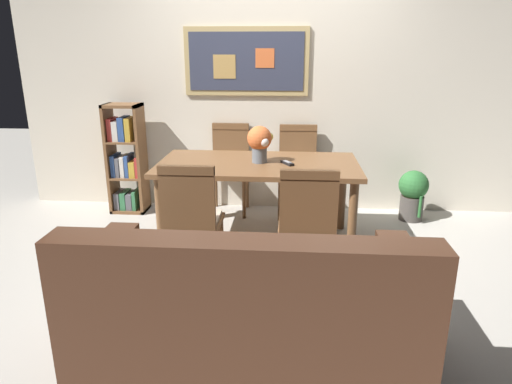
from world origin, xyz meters
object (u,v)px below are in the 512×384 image
at_px(leather_couch, 247,313).
at_px(dining_chair_near_right, 307,219).
at_px(dining_chair_far_right, 298,163).
at_px(dining_chair_far_left, 230,161).
at_px(flower_vase, 260,141).
at_px(dining_chair_near_left, 191,213).
at_px(bookshelf, 126,161).
at_px(dining_table, 258,172).
at_px(tv_remote, 287,163).
at_px(potted_ivy, 413,193).

bearing_deg(leather_couch, dining_chair_near_right, 67.84).
distance_m(dining_chair_far_right, dining_chair_far_left, 0.70).
bearing_deg(flower_vase, dining_chair_far_left, 114.31).
distance_m(dining_chair_near_left, bookshelf, 1.79).
bearing_deg(dining_table, dining_chair_far_right, 66.06).
height_order(dining_chair_far_right, bookshelf, bookshelf).
xyz_separation_m(dining_chair_near_left, dining_chair_near_right, (0.82, -0.05, 0.00)).
relative_size(dining_table, dining_chair_near_left, 1.86).
bearing_deg(tv_remote, flower_vase, 168.12).
bearing_deg(dining_chair_far_right, tv_remote, -96.94).
bearing_deg(flower_vase, dining_table, -151.84).
relative_size(dining_table, dining_chair_near_right, 1.86).
bearing_deg(dining_chair_far_right, flower_vase, -113.32).
bearing_deg(dining_chair_near_right, dining_chair_far_right, 91.78).
height_order(dining_chair_far_left, dining_chair_near_right, same).
distance_m(dining_table, leather_couch, 1.68).
relative_size(dining_chair_near_left, bookshelf, 0.81).
relative_size(dining_chair_far_right, potted_ivy, 1.80).
distance_m(dining_chair_far_left, leather_couch, 2.51).
bearing_deg(bookshelf, potted_ivy, -1.07).
distance_m(dining_chair_far_right, potted_ivy, 1.18).
bearing_deg(dining_chair_near_right, dining_chair_near_left, 176.66).
relative_size(dining_chair_far_right, dining_chair_far_left, 1.00).
height_order(dining_chair_near_left, tv_remote, dining_chair_near_left).
height_order(leather_couch, flower_vase, flower_vase).
distance_m(dining_chair_far_right, bookshelf, 1.76).
relative_size(dining_chair_near_left, leather_couch, 0.51).
relative_size(dining_table, leather_couch, 0.94).
xyz_separation_m(dining_chair_near_right, flower_vase, (-0.38, 0.82, 0.37)).
distance_m(dining_table, potted_ivy, 1.67).
height_order(dining_chair_far_right, dining_chair_near_left, same).
xyz_separation_m(bookshelf, potted_ivy, (2.91, -0.05, -0.26)).
xyz_separation_m(bookshelf, tv_remote, (1.66, -0.76, 0.20)).
bearing_deg(leather_couch, dining_chair_far_right, 83.25).
bearing_deg(flower_vase, dining_chair_near_right, -65.07).
relative_size(flower_vase, tv_remote, 1.98).
bearing_deg(tv_remote, potted_ivy, 29.42).
height_order(dining_chair_far_right, tv_remote, dining_chair_far_right).
relative_size(dining_chair_far_left, leather_couch, 0.51).
relative_size(dining_chair_near_left, dining_chair_near_right, 1.00).
relative_size(dining_chair_far_left, flower_vase, 2.93).
bearing_deg(dining_chair_near_right, dining_chair_far_left, 114.62).
bearing_deg(flower_vase, leather_couch, -88.38).
xyz_separation_m(dining_chair_far_left, tv_remote, (0.60, -0.86, 0.20)).
bearing_deg(flower_vase, dining_chair_far_right, 66.68).
bearing_deg(dining_table, bookshelf, 153.20).
relative_size(leather_couch, bookshelf, 1.60).
relative_size(dining_table, flower_vase, 5.45).
relative_size(dining_chair_near_left, potted_ivy, 1.80).
xyz_separation_m(dining_chair_near_left, potted_ivy, (1.91, 1.43, -0.26)).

